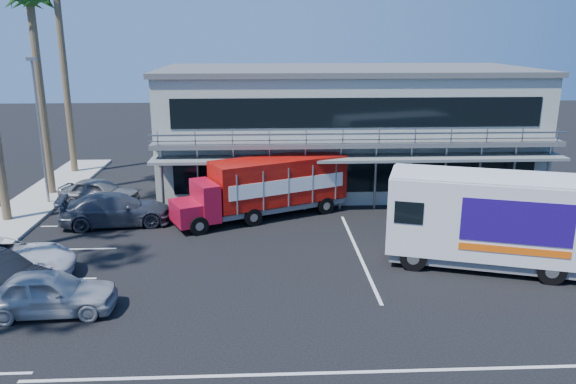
{
  "coord_description": "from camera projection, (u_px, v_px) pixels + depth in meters",
  "views": [
    {
      "loc": [
        -2.18,
        -19.82,
        9.25
      ],
      "look_at": [
        -1.01,
        4.81,
        2.3
      ],
      "focal_mm": 35.0,
      "sensor_mm": 36.0,
      "label": 1
    }
  ],
  "objects": [
    {
      "name": "red_truck",
      "position": [
        268.0,
        186.0,
        29.03
      ],
      "size": [
        9.19,
        5.76,
        3.08
      ],
      "rotation": [
        0.0,
        0.0,
        0.44
      ],
      "color": "maroon",
      "rests_on": "ground"
    },
    {
      "name": "parked_car_e",
      "position": [
        99.0,
        192.0,
        31.33
      ],
      "size": [
        4.71,
        2.69,
        1.51
      ],
      "primitive_type": "imported",
      "rotation": [
        0.0,
        0.0,
        1.35
      ],
      "color": "slate",
      "rests_on": "ground"
    },
    {
      "name": "ground",
      "position": [
        320.0,
        283.0,
        21.67
      ],
      "size": [
        120.0,
        120.0,
        0.0
      ],
      "primitive_type": "plane",
      "color": "black",
      "rests_on": "ground"
    },
    {
      "name": "palm_e",
      "position": [
        31.0,
        9.0,
        30.62
      ],
      "size": [
        2.8,
        2.8,
        12.25
      ],
      "color": "brown",
      "rests_on": "ground"
    },
    {
      "name": "light_pole_far",
      "position": [
        40.0,
        125.0,
        30.37
      ],
      "size": [
        0.5,
        0.25,
        8.09
      ],
      "color": "gray",
      "rests_on": "ground"
    },
    {
      "name": "parked_car_d",
      "position": [
        116.0,
        209.0,
        28.06
      ],
      "size": [
        5.75,
        3.0,
        1.59
      ],
      "primitive_type": "imported",
      "rotation": [
        0.0,
        0.0,
        1.72
      ],
      "color": "#333844",
      "rests_on": "ground"
    },
    {
      "name": "building",
      "position": [
        344.0,
        127.0,
        35.17
      ],
      "size": [
        22.4,
        12.0,
        7.3
      ],
      "color": "#999F92",
      "rests_on": "ground"
    },
    {
      "name": "parked_car_a",
      "position": [
        49.0,
        293.0,
        19.1
      ],
      "size": [
        4.59,
        2.04,
        1.53
      ],
      "primitive_type": "imported",
      "rotation": [
        0.0,
        0.0,
        1.62
      ],
      "color": "#A3A5A9",
      "rests_on": "ground"
    },
    {
      "name": "white_van",
      "position": [
        488.0,
        219.0,
        22.69
      ],
      "size": [
        8.32,
        4.93,
        3.85
      ],
      "rotation": [
        0.0,
        0.0,
        -0.3
      ],
      "color": "silver",
      "rests_on": "ground"
    }
  ]
}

